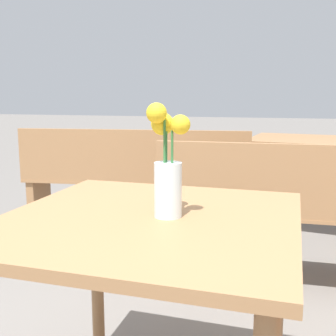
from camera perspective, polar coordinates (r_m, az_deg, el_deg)
name	(u,v)px	position (r m, az deg, el deg)	size (l,w,h in m)	color
table_front	(150,252)	(1.26, -2.45, -11.36)	(0.86, 0.86, 0.76)	#9E7047
flower_vase	(167,171)	(1.19, -0.11, -0.48)	(0.12, 0.11, 0.32)	silver
bench_middle	(291,213)	(2.45, 16.27, -5.83)	(1.50, 0.42, 0.85)	#9E7047
bench_far	(134,178)	(3.26, -4.63, -1.38)	(1.79, 0.57, 0.85)	#9E7047
table_back	(302,153)	(3.56, 17.74, 1.92)	(0.91, 0.88, 0.76)	#9E7047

